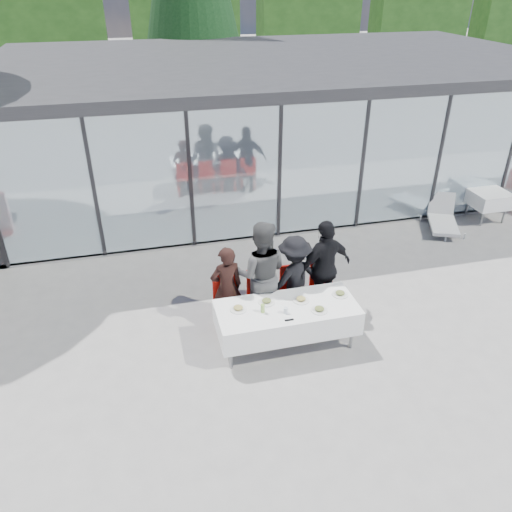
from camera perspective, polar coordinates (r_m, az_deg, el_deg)
The scene contains 23 objects.
ground at distance 8.20m, azimuth 3.47°, elevation -11.33°, with size 90.00×90.00×0.00m, color gray.
pavilion at distance 14.92m, azimuth 1.81°, elevation 17.32°, with size 14.80×8.80×3.44m.
treeline at distance 34.00m, azimuth -15.35°, elevation 23.57°, with size 62.50×2.00×4.40m.
dining_table at distance 8.10m, azimuth 3.53°, elevation -7.00°, with size 2.26×0.96×0.75m.
diner_a at distance 8.39m, azimuth -3.37°, elevation -3.64°, with size 0.56×0.56×1.53m, color black.
diner_chair_a at distance 8.52m, azimuth -3.34°, elevation -4.88°, with size 0.44×0.44×0.97m.
diner_b at distance 8.39m, azimuth 0.56°, elevation -2.03°, with size 0.93×0.93×1.91m, color #505050.
diner_chair_b at distance 8.63m, azimuth 0.53°, elevation -4.35°, with size 0.44×0.44×0.97m.
diner_c at distance 8.63m, azimuth 4.35°, elevation -2.49°, with size 1.01×1.01×1.57m, color black.
diner_chair_c at distance 8.77m, azimuth 4.27°, elevation -3.81°, with size 0.44×0.44×0.97m.
diner_d at distance 8.74m, azimuth 7.85°, elevation -1.36°, with size 1.05×1.05×1.80m, color black.
diner_chair_d at distance 8.94m, azimuth 7.67°, elevation -3.31°, with size 0.44×0.44×0.97m.
plate_a at distance 7.88m, azimuth -2.04°, elevation -6.00°, with size 0.27×0.27×0.07m.
plate_b at distance 8.03m, azimuth 1.21°, elevation -5.20°, with size 0.27×0.27×0.07m.
plate_c at distance 8.11m, azimuth 5.17°, elevation -4.96°, with size 0.27×0.27×0.07m.
plate_d at distance 8.33m, azimuth 9.59°, elevation -4.25°, with size 0.27×0.27×0.07m.
plate_extra at distance 7.92m, azimuth 7.25°, elevation -6.07°, with size 0.27×0.27×0.07m.
juice_bottle at distance 7.80m, azimuth 0.77°, elevation -6.01°, with size 0.06×0.06×0.14m, color #97C652.
drinking_glasses at distance 7.80m, azimuth 3.43°, elevation -6.24°, with size 0.07×0.07×0.10m.
folded_eyeglasses at distance 7.68m, azimuth 3.82°, elevation -7.30°, with size 0.14×0.03×0.01m, color black.
spare_table_right at distance 13.48m, azimuth 25.03°, elevation 5.97°, with size 0.86×0.86×0.74m.
spare_chair_b at distance 14.09m, azimuth 23.95°, elevation 7.12°, with size 0.62×0.62×0.97m.
lounger at distance 12.77m, azimuth 20.51°, elevation 4.19°, with size 1.09×1.46×0.72m.
Camera 1 is at (-1.96, -5.85, 5.39)m, focal length 35.00 mm.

